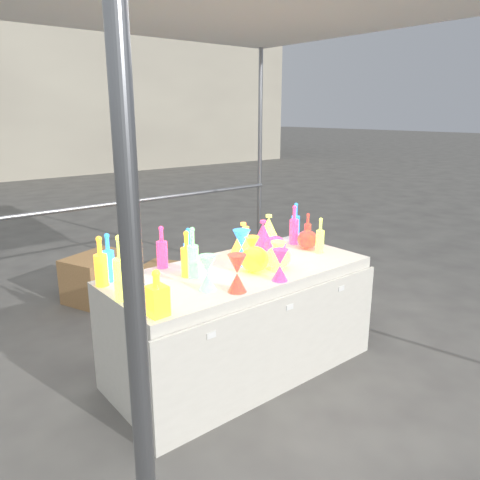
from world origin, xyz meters
TOP-DOWN VIEW (x-y plane):
  - ground at (0.00, 0.00)m, footprint 80.00×80.00m
  - canopy_tent at (0.00, 0.01)m, footprint 3.15×3.15m
  - display_table at (0.00, -0.01)m, footprint 1.84×0.83m
  - background_building at (4.00, 14.00)m, footprint 14.00×6.00m
  - cardboard_box_closed at (-0.25, 1.87)m, footprint 0.72×0.63m
  - cardboard_box_flat at (0.58, 2.18)m, footprint 0.77×0.71m
  - bottle_0 at (-0.85, 0.28)m, footprint 0.08×0.08m
  - bottle_1 at (-0.78, 0.33)m, footprint 0.07×0.07m
  - bottle_3 at (-0.39, 0.35)m, footprint 0.10×0.10m
  - bottle_4 at (-0.85, 0.00)m, footprint 0.11×0.11m
  - bottle_5 at (-0.34, 0.05)m, footprint 0.09×0.09m
  - bottle_6 at (-0.36, 0.10)m, footprint 0.10×0.10m
  - bottle_7 at (-0.28, 0.19)m, footprint 0.07×0.07m
  - decanter_0 at (-0.81, -0.31)m, footprint 0.10×0.10m
  - hourglass_0 at (-0.28, -0.31)m, footprint 0.14×0.14m
  - hourglass_1 at (0.05, -0.34)m, footprint 0.12×0.12m
  - hourglass_2 at (0.17, -0.19)m, footprint 0.13×0.13m
  - hourglass_3 at (-0.40, -0.19)m, footprint 0.13×0.13m
  - hourglass_4 at (0.11, 0.00)m, footprint 0.13×0.13m
  - hourglass_5 at (0.07, 0.07)m, footprint 0.16×0.16m
  - globe_0 at (0.04, -0.11)m, footprint 0.20×0.20m
  - globe_1 at (0.20, -0.16)m, footprint 0.19×0.19m
  - globe_2 at (0.71, 0.05)m, footprint 0.17×0.17m
  - globe_3 at (0.39, 0.08)m, footprint 0.18×0.18m
  - lampshade_0 at (0.26, 0.28)m, footprint 0.21×0.21m
  - lampshade_1 at (0.21, 0.19)m, footprint 0.21×0.21m
  - lampshade_2 at (0.37, 0.18)m, footprint 0.22×0.22m
  - lampshade_3 at (0.52, 0.28)m, footprint 0.22×0.22m
  - bottle_8 at (0.83, 0.30)m, footprint 0.09×0.09m
  - bottle_9 at (0.83, 0.16)m, footprint 0.05×0.05m
  - bottle_10 at (0.72, 0.20)m, footprint 0.09×0.09m
  - bottle_11 at (0.70, -0.09)m, footprint 0.07×0.07m

SIDE VIEW (x-z plane):
  - ground at x=0.00m, z-range 0.00..0.00m
  - cardboard_box_flat at x=0.58m, z-range 0.00..0.05m
  - cardboard_box_closed at x=-0.25m, z-range 0.00..0.44m
  - display_table at x=0.00m, z-range 0.00..0.75m
  - globe_2 at x=0.71m, z-range 0.75..0.88m
  - globe_3 at x=0.39m, z-range 0.75..0.88m
  - globe_1 at x=0.20m, z-range 0.75..0.89m
  - globe_0 at x=0.04m, z-range 0.75..0.90m
  - hourglass_2 at x=0.17m, z-range 0.75..0.95m
  - hourglass_1 at x=0.05m, z-range 0.75..0.95m
  - hourglass_4 at x=0.11m, z-range 0.75..0.95m
  - hourglass_3 at x=-0.40m, z-range 0.75..0.97m
  - lampshade_1 at x=0.21m, z-range 0.75..0.97m
  - hourglass_0 at x=-0.28m, z-range 0.75..0.98m
  - lampshade_0 at x=0.26m, z-range 0.75..0.98m
  - bottle_9 at x=0.83m, z-range 0.75..0.99m
  - hourglass_5 at x=0.07m, z-range 0.75..0.99m
  - lampshade_2 at x=0.37m, z-range 0.75..1.00m
  - decanter_0 at x=-0.81m, z-range 0.75..1.00m
  - lampshade_3 at x=0.52m, z-range 0.75..1.00m
  - bottle_11 at x=0.70m, z-range 0.75..1.02m
  - bottle_7 at x=-0.28m, z-range 0.75..1.04m
  - bottle_3 at x=-0.39m, z-range 0.75..1.04m
  - bottle_6 at x=-0.36m, z-range 0.75..1.05m
  - bottle_8 at x=0.83m, z-range 0.75..1.06m
  - bottle_1 at x=-0.78m, z-range 0.75..1.06m
  - bottle_0 at x=-0.85m, z-range 0.75..1.06m
  - bottle_10 at x=0.72m, z-range 0.75..1.06m
  - bottle_5 at x=-0.34m, z-range 0.75..1.08m
  - bottle_4 at x=-0.85m, z-range 0.75..1.13m
  - canopy_tent at x=0.00m, z-range 1.15..3.61m
  - background_building at x=4.00m, z-range 0.00..6.00m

